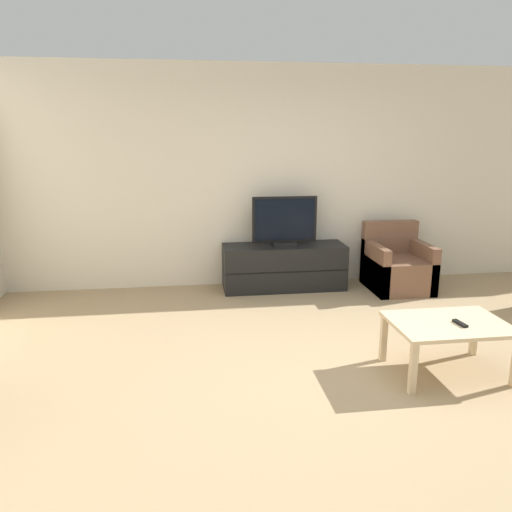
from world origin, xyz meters
TOP-DOWN VIEW (x-y plane):
  - ground_plane at (0.00, 0.00)m, footprint 24.00×24.00m
  - wall_back at (0.00, 2.67)m, footprint 12.00×0.06m
  - tv_stand at (-0.11, 2.35)m, footprint 1.50×0.49m
  - tv at (-0.11, 2.35)m, footprint 0.79×0.18m
  - armchair at (1.27, 2.15)m, footprint 0.70×0.76m
  - coffee_table at (0.75, -0.04)m, footprint 0.91×0.65m
  - remote at (0.81, -0.10)m, footprint 0.06×0.15m

SIDE VIEW (x-z plane):
  - ground_plane at x=0.00m, z-range 0.00..0.00m
  - armchair at x=1.27m, z-range -0.13..0.67m
  - tv_stand at x=-0.11m, z-range 0.00..0.55m
  - coffee_table at x=0.75m, z-range 0.16..0.60m
  - remote at x=0.81m, z-range 0.44..0.46m
  - tv at x=-0.11m, z-range 0.53..1.13m
  - wall_back at x=0.00m, z-range 0.00..2.70m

